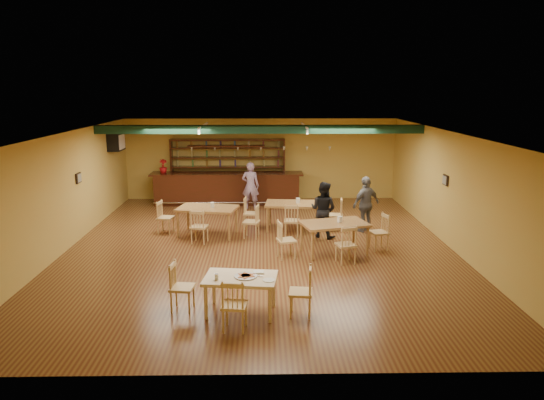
{
  "coord_description": "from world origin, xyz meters",
  "views": [
    {
      "loc": [
        0.08,
        -12.68,
        4.14
      ],
      "look_at": [
        0.33,
        0.6,
        1.15
      ],
      "focal_mm": 33.33,
      "sensor_mm": 36.0,
      "label": 1
    }
  ],
  "objects_px": {
    "dining_table_b": "(293,216)",
    "bar_counter": "(227,188)",
    "dining_table_d": "(334,238)",
    "near_table": "(241,295)",
    "dining_table_a": "(208,221)",
    "patron_right_a": "(323,210)",
    "patron_bar": "(250,186)"
  },
  "relations": [
    {
      "from": "dining_table_d",
      "to": "near_table",
      "type": "relative_size",
      "value": 1.22
    },
    {
      "from": "dining_table_a",
      "to": "dining_table_d",
      "type": "height_order",
      "value": "dining_table_a"
    },
    {
      "from": "bar_counter",
      "to": "patron_right_a",
      "type": "xyz_separation_m",
      "value": [
        2.97,
        -4.19,
        0.22
      ]
    },
    {
      "from": "bar_counter",
      "to": "patron_right_a",
      "type": "bearing_deg",
      "value": -54.7
    },
    {
      "from": "bar_counter",
      "to": "dining_table_d",
      "type": "relative_size",
      "value": 3.36
    },
    {
      "from": "dining_table_b",
      "to": "bar_counter",
      "type": "bearing_deg",
      "value": 128.32
    },
    {
      "from": "dining_table_a",
      "to": "patron_right_a",
      "type": "relative_size",
      "value": 1.03
    },
    {
      "from": "bar_counter",
      "to": "patron_bar",
      "type": "bearing_deg",
      "value": -43.77
    },
    {
      "from": "dining_table_a",
      "to": "dining_table_b",
      "type": "height_order",
      "value": "dining_table_a"
    },
    {
      "from": "dining_table_b",
      "to": "dining_table_a",
      "type": "bearing_deg",
      "value": -161.07
    },
    {
      "from": "near_table",
      "to": "dining_table_d",
      "type": "bearing_deg",
      "value": 63.76
    },
    {
      "from": "dining_table_b",
      "to": "dining_table_d",
      "type": "height_order",
      "value": "dining_table_d"
    },
    {
      "from": "dining_table_b",
      "to": "patron_bar",
      "type": "relative_size",
      "value": 0.98
    },
    {
      "from": "near_table",
      "to": "patron_right_a",
      "type": "bearing_deg",
      "value": 73.33
    },
    {
      "from": "dining_table_a",
      "to": "patron_right_a",
      "type": "distance_m",
      "value": 3.28
    },
    {
      "from": "dining_table_a",
      "to": "near_table",
      "type": "distance_m",
      "value": 5.21
    },
    {
      "from": "patron_bar",
      "to": "patron_right_a",
      "type": "bearing_deg",
      "value": 130.04
    },
    {
      "from": "bar_counter",
      "to": "dining_table_a",
      "type": "xyz_separation_m",
      "value": [
        -0.28,
        -3.97,
        -0.16
      ]
    },
    {
      "from": "dining_table_d",
      "to": "dining_table_b",
      "type": "bearing_deg",
      "value": 97.24
    },
    {
      "from": "patron_right_a",
      "to": "near_table",
      "type": "bearing_deg",
      "value": 100.53
    },
    {
      "from": "bar_counter",
      "to": "patron_right_a",
      "type": "relative_size",
      "value": 3.44
    },
    {
      "from": "dining_table_d",
      "to": "patron_right_a",
      "type": "height_order",
      "value": "patron_right_a"
    },
    {
      "from": "dining_table_a",
      "to": "dining_table_d",
      "type": "relative_size",
      "value": 1.01
    },
    {
      "from": "bar_counter",
      "to": "dining_table_a",
      "type": "bearing_deg",
      "value": -94.09
    },
    {
      "from": "bar_counter",
      "to": "dining_table_b",
      "type": "xyz_separation_m",
      "value": [
        2.17,
        -3.39,
        -0.17
      ]
    },
    {
      "from": "dining_table_b",
      "to": "patron_bar",
      "type": "xyz_separation_m",
      "value": [
        -1.31,
        2.57,
        0.42
      ]
    },
    {
      "from": "dining_table_b",
      "to": "dining_table_d",
      "type": "xyz_separation_m",
      "value": [
        0.91,
        -2.25,
        0.0
      ]
    },
    {
      "from": "near_table",
      "to": "patron_right_a",
      "type": "distance_m",
      "value": 5.31
    },
    {
      "from": "dining_table_d",
      "to": "bar_counter",
      "type": "bearing_deg",
      "value": 103.89
    },
    {
      "from": "dining_table_b",
      "to": "patron_bar",
      "type": "bearing_deg",
      "value": 122.72
    },
    {
      "from": "dining_table_d",
      "to": "patron_bar",
      "type": "height_order",
      "value": "patron_bar"
    },
    {
      "from": "dining_table_a",
      "to": "near_table",
      "type": "bearing_deg",
      "value": -65.68
    }
  ]
}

